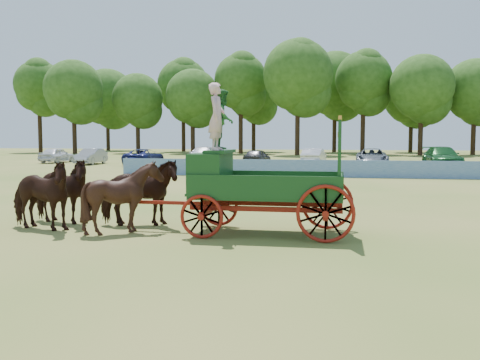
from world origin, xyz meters
name	(u,v)px	position (x,y,z in m)	size (l,w,h in m)	color
ground	(346,229)	(0.00, 0.00, 0.00)	(160.00, 160.00, 0.00)	olive
horse_lead_left	(39,195)	(-8.11, -1.67, 0.94)	(1.01, 2.22, 1.88)	black
horse_lead_right	(60,191)	(-8.11, -0.57, 0.94)	(1.01, 2.22, 1.88)	black
horse_wheel_left	(123,197)	(-5.71, -1.67, 0.94)	(1.52, 1.71, 1.88)	black
horse_wheel_right	(139,193)	(-5.71, -0.57, 0.94)	(1.01, 2.22, 1.88)	black
farm_dray	(239,168)	(-2.77, -1.10, 1.69)	(6.00, 2.00, 3.85)	maroon
sponsor_banner	(326,169)	(-1.00, 18.00, 0.53)	(26.00, 0.08, 1.05)	#1B4F93
parked_cars	(281,157)	(-4.96, 29.67, 0.74)	(40.48, 6.99, 1.64)	silver
treeline	(314,88)	(-3.79, 61.12, 9.15)	(90.78, 23.77, 14.88)	#382314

